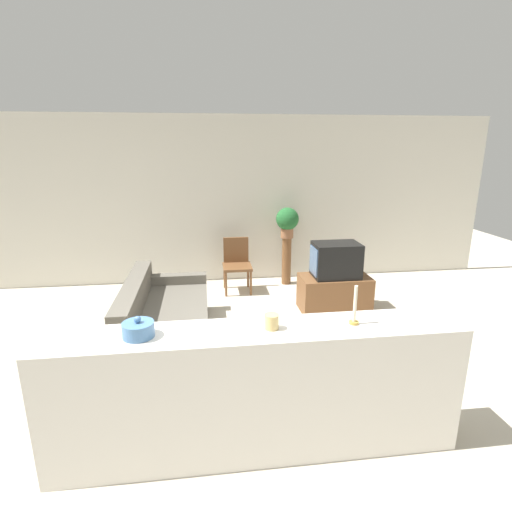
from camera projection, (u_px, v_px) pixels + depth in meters
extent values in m
plane|color=beige|center=(248.00, 400.00, 3.62)|extent=(14.00, 14.00, 0.00)
cube|color=beige|center=(224.00, 201.00, 6.53)|extent=(9.00, 0.06, 2.70)
cube|color=#605B51|center=(168.00, 323.00, 4.69)|extent=(0.93, 1.84, 0.41)
cube|color=#605B51|center=(134.00, 296.00, 4.55)|extent=(0.20, 1.84, 0.31)
cube|color=#605B51|center=(161.00, 355.00, 3.87)|extent=(0.93, 0.16, 0.53)
cube|color=#605B51|center=(173.00, 293.00, 5.48)|extent=(0.93, 0.16, 0.53)
cube|color=brown|center=(334.00, 293.00, 5.54)|extent=(0.95, 0.51, 0.49)
cube|color=black|center=(336.00, 260.00, 5.41)|extent=(0.62, 0.43, 0.47)
cube|color=#4C6B93|center=(314.00, 261.00, 5.37)|extent=(0.02, 0.35, 0.37)
cube|color=brown|center=(237.00, 267.00, 6.20)|extent=(0.44, 0.44, 0.04)
cube|color=brown|center=(236.00, 250.00, 6.33)|extent=(0.40, 0.04, 0.40)
cylinder|color=brown|center=(226.00, 284.00, 6.05)|extent=(0.04, 0.04, 0.38)
cylinder|color=brown|center=(251.00, 283.00, 6.10)|extent=(0.04, 0.04, 0.38)
cylinder|color=brown|center=(225.00, 276.00, 6.41)|extent=(0.04, 0.04, 0.38)
cylinder|color=brown|center=(248.00, 275.00, 6.46)|extent=(0.04, 0.04, 0.38)
cylinder|color=brown|center=(286.00, 261.00, 6.56)|extent=(0.15, 0.15, 0.78)
cylinder|color=#8E5B3D|center=(287.00, 233.00, 6.43)|extent=(0.20, 0.20, 0.15)
sphere|color=#23602D|center=(287.00, 219.00, 6.37)|extent=(0.37, 0.37, 0.37)
cube|color=silver|center=(257.00, 391.00, 2.92)|extent=(2.97, 0.44, 0.99)
cylinder|color=#4C7AAD|center=(138.00, 330.00, 2.67)|extent=(0.21, 0.21, 0.10)
sphere|color=#4C7AAD|center=(137.00, 319.00, 2.65)|extent=(0.05, 0.05, 0.05)
cylinder|color=tan|center=(272.00, 322.00, 2.78)|extent=(0.10, 0.10, 0.11)
cylinder|color=#B7933D|center=(354.00, 322.00, 2.87)|extent=(0.07, 0.07, 0.02)
cylinder|color=beige|center=(355.00, 304.00, 2.83)|extent=(0.02, 0.02, 0.27)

